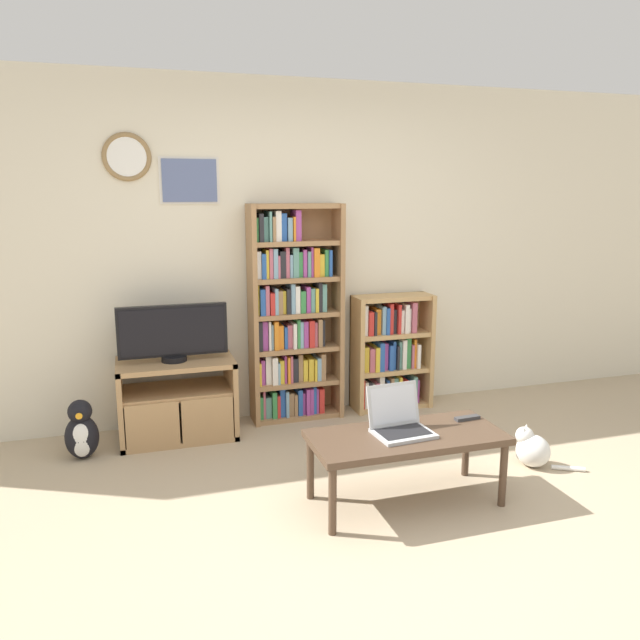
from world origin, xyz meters
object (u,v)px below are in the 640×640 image
bookshelf_short (389,354)px  penguin_figurine (81,432)px  television (173,333)px  remote_near_laptop (467,418)px  cat (532,449)px  bookshelf_tall (292,317)px  coffee_table (407,441)px  tv_stand (177,399)px  laptop (399,421)px

bookshelf_short → penguin_figurine: bearing=-172.0°
television → remote_near_laptop: size_ratio=4.71×
remote_near_laptop → cat: bearing=-83.4°
television → penguin_figurine: size_ratio=1.87×
bookshelf_tall → remote_near_laptop: bearing=-63.5°
coffee_table → remote_near_laptop: bearing=12.2°
penguin_figurine → television: bearing=15.7°
bookshelf_short → coffee_table: 1.63m
remote_near_laptop → penguin_figurine: remote_near_laptop is taller
bookshelf_short → cat: bearing=-71.6°
television → bookshelf_short: television is taller
coffee_table → cat: coffee_table is taller
bookshelf_short → tv_stand: bearing=-175.1°
laptop → penguin_figurine: size_ratio=0.84×
television → penguin_figurine: bearing=-164.3°
television → cat: (2.18, -1.18, -0.67)m
tv_stand → bookshelf_tall: bearing=9.5°
bookshelf_tall → laptop: bearing=-80.9°
coffee_table → penguin_figurine: (-1.83, 1.19, -0.19)m
laptop → penguin_figurine: 2.15m
bookshelf_tall → cat: size_ratio=3.95×
television → bookshelf_short: 1.78m
bookshelf_short → remote_near_laptop: bookshelf_short is taller
tv_stand → television: television is taller
bookshelf_short → penguin_figurine: (-2.38, -0.34, -0.27)m
bookshelf_short → cat: (0.44, -1.33, -0.34)m
cat → bookshelf_tall: bearing=93.6°
cat → laptop: bearing=148.6°
bookshelf_short → penguin_figurine: 2.42m
remote_near_laptop → penguin_figurine: (-2.27, 1.10, -0.24)m
television → penguin_figurine: 0.90m
television → laptop: 1.79m
tv_stand → cat: size_ratio=1.94×
bookshelf_short → penguin_figurine: size_ratio=2.30×
laptop → penguin_figurine: (-1.80, 1.15, -0.30)m
cat → penguin_figurine: penguin_figurine is taller
coffee_table → cat: size_ratio=2.61×
laptop → bookshelf_tall: bearing=94.5°
tv_stand → remote_near_laptop: 2.07m
television → cat: size_ratio=1.80×
cat → television: bearing=111.7°
bookshelf_tall → tv_stand: bearing=-170.5°
coffee_table → remote_near_laptop: (0.45, 0.10, 0.05)m
coffee_table → bookshelf_short: bearing=70.1°
television → coffee_table: size_ratio=0.69×
coffee_table → cat: (1.00, 0.20, -0.26)m
television → bookshelf_short: (1.74, 0.16, -0.33)m
bookshelf_short → coffee_table: bookshelf_short is taller
tv_stand → cat: (2.17, -1.18, -0.18)m
bookshelf_short → cat: size_ratio=2.22×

